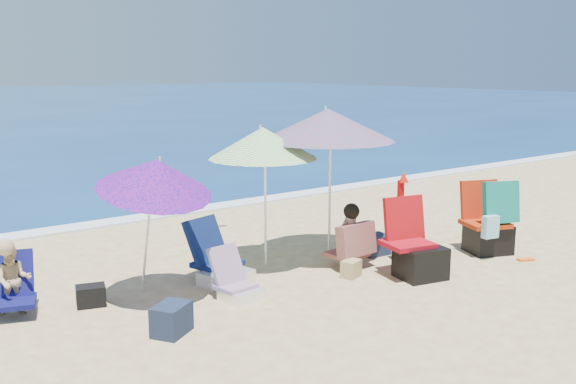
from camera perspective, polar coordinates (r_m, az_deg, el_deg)
ground at (r=8.39m, az=5.83°, el=-8.20°), size 120.00×120.00×0.00m
foam at (r=12.46m, az=-10.35°, el=-1.87°), size 120.00×0.50×0.04m
umbrella_turquoise at (r=9.24m, az=3.46°, el=5.82°), size 2.38×2.38×2.18m
umbrella_striped at (r=8.84m, az=-2.20°, el=4.27°), size 1.86×1.86×1.96m
umbrella_blue at (r=7.66m, az=-11.39°, el=1.41°), size 1.44×1.49×1.84m
furled_umbrella at (r=9.29m, az=9.72°, el=-1.82°), size 0.18×0.18×1.30m
chair_navy at (r=8.54m, az=-5.98°, el=-6.37°), size 0.73×0.96×0.79m
chair_rainbow at (r=7.93m, az=-4.47°, el=-8.08°), size 0.51×0.64×0.61m
camp_chair_left at (r=8.80m, az=11.10°, el=-5.30°), size 0.79×0.78×1.04m
camp_chair_right at (r=10.15m, az=17.02°, el=-2.88°), size 0.84×0.83×1.11m
person_center at (r=9.02m, az=5.52°, el=-3.90°), size 0.63×0.54×0.91m
person_left at (r=7.96m, az=-22.75°, el=-7.03°), size 0.63×0.72×0.88m
bag_navy_a at (r=7.03m, az=-10.06°, el=-10.80°), size 0.50×0.47×0.32m
bag_black_a at (r=8.03m, az=-16.71°, el=-8.60°), size 0.38×0.32×0.24m
bag_tan at (r=8.73m, az=5.49°, el=-6.63°), size 0.31×0.27×0.23m
bag_navy_b at (r=9.78m, az=7.51°, el=-4.55°), size 0.42×0.33×0.30m
orange_item at (r=10.02m, az=19.89°, el=-5.53°), size 0.26×0.19×0.03m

